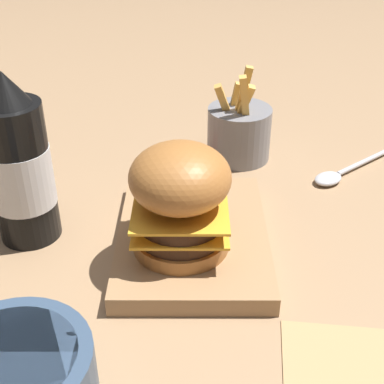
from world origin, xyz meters
name	(u,v)px	position (x,y,z in m)	size (l,w,h in m)	color
ground_plane	(196,255)	(0.00, 0.00, 0.00)	(6.00, 6.00, 0.00)	#9E7A56
serving_board	(192,237)	(0.02, 0.00, 0.01)	(0.23, 0.17, 0.02)	#A37A51
burger	(184,198)	(-0.01, 0.01, 0.08)	(0.11, 0.11, 0.12)	#AD6B33
ketchup_bottle	(23,168)	(0.04, 0.19, 0.09)	(0.07, 0.07, 0.20)	black
fries_basket	(241,132)	(0.24, -0.07, 0.04)	(0.09, 0.09, 0.14)	slate
side_bowl	(18,377)	(-0.19, 0.14, 0.03)	(0.13, 0.13, 0.05)	#384C66
spoon	(340,174)	(0.17, -0.20, 0.01)	(0.11, 0.14, 0.01)	silver
ketchup_puddle	(162,162)	(0.22, 0.05, 0.00)	(0.06, 0.06, 0.00)	#B21E14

